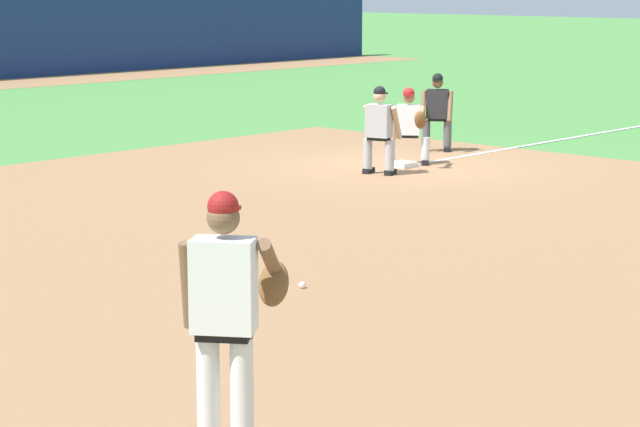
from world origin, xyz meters
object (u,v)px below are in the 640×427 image
(first_base_bag, at_px, (403,164))
(baserunner, at_px, (379,127))
(baseball, at_px, (302,285))
(first_baseman, at_px, (409,123))
(umpire, at_px, (437,109))
(pitcher, at_px, (228,315))

(first_base_bag, height_order, baserunner, baserunner)
(baseball, bearing_deg, first_base_bag, 32.25)
(first_base_bag, height_order, first_baseman, first_baseman)
(umpire, bearing_deg, first_baseman, -157.21)
(pitcher, relative_size, baserunner, 1.27)
(first_base_bag, height_order, pitcher, pitcher)
(baseball, bearing_deg, umpire, 30.23)
(first_baseman, xyz_separation_m, umpire, (1.73, 0.73, 0.06))
(pitcher, bearing_deg, baserunner, 35.83)
(first_base_bag, xyz_separation_m, pitcher, (-11.26, -7.71, 1.01))
(umpire, bearing_deg, first_base_bag, -157.98)
(baseball, distance_m, umpire, 10.89)
(first_baseman, relative_size, umpire, 0.92)
(first_base_bag, bearing_deg, baserunner, -165.65)
(first_base_bag, bearing_deg, umpire, 22.02)
(first_base_bag, relative_size, first_baseman, 0.28)
(pitcher, bearing_deg, first_baseman, 34.05)
(pitcher, distance_m, baserunner, 12.77)
(first_baseman, height_order, baserunner, baserunner)
(baseball, bearing_deg, first_baseman, 31.78)
(baseball, bearing_deg, pitcher, -141.81)
(first_baseman, distance_m, umpire, 1.88)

